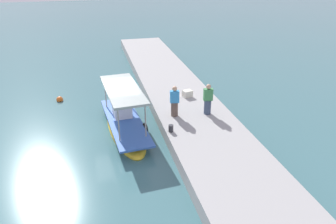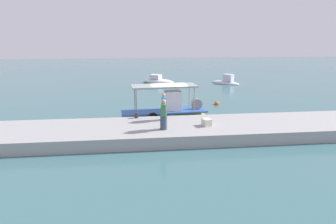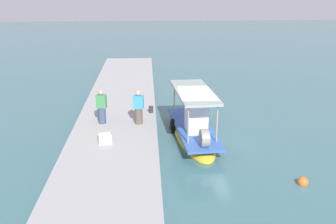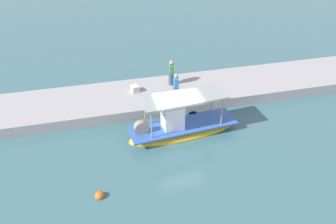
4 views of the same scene
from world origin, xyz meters
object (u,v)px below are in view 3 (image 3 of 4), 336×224
object	(u,v)px
main_fishing_boat	(193,130)
mooring_bollard	(151,109)
fisherman_by_crate	(139,109)
fisherman_near_bollard	(102,108)
cargo_crate	(105,138)
marker_buoy	(303,182)

from	to	relation	value
main_fishing_boat	mooring_bollard	distance (m)	2.96
main_fishing_boat	fisherman_by_crate	bearing A→B (deg)	-98.50
fisherman_near_bollard	mooring_bollard	size ratio (longest dim) A/B	4.89
main_fishing_boat	mooring_bollard	size ratio (longest dim) A/B	18.34
fisherman_by_crate	cargo_crate	world-z (taller)	fisherman_by_crate
main_fishing_boat	marker_buoy	bearing A→B (deg)	37.21
fisherman_by_crate	cargo_crate	xyz separation A→B (m)	(2.36, -1.45, -0.57)
fisherman_near_bollard	fisherman_by_crate	size ratio (longest dim) A/B	1.01
mooring_bollard	cargo_crate	world-z (taller)	cargo_crate
mooring_bollard	fisherman_by_crate	bearing A→B (deg)	-20.35
main_fishing_boat	marker_buoy	world-z (taller)	main_fishing_boat
fisherman_by_crate	mooring_bollard	world-z (taller)	fisherman_by_crate
main_fishing_boat	fisherman_near_bollard	world-z (taller)	main_fishing_boat
main_fishing_boat	fisherman_by_crate	world-z (taller)	main_fishing_boat
main_fishing_boat	fisherman_by_crate	size ratio (longest dim) A/B	3.79
main_fishing_boat	fisherman_by_crate	xyz separation A→B (m)	(-0.40, -2.68, 1.03)
mooring_bollard	cargo_crate	size ratio (longest dim) A/B	0.64
fisherman_near_bollard	main_fishing_boat	bearing A→B (deg)	82.66
fisherman_by_crate	marker_buoy	bearing A→B (deg)	50.53
fisherman_near_bollard	fisherman_by_crate	bearing A→B (deg)	84.39
fisherman_by_crate	mooring_bollard	bearing A→B (deg)	159.65
fisherman_by_crate	mooring_bollard	xyz separation A→B (m)	(-1.68, 0.62, -0.59)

